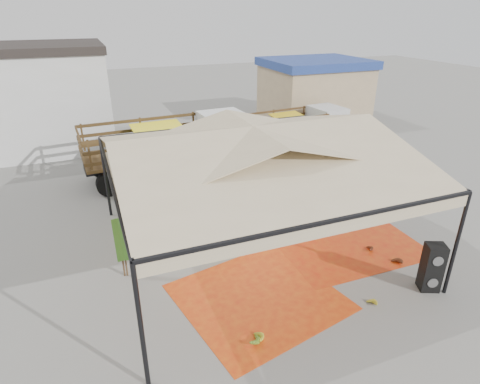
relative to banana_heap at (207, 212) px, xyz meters
name	(u,v)px	position (x,y,z in m)	size (l,w,h in m)	color
ground	(251,247)	(0.92, -1.84, -0.57)	(90.00, 90.00, 0.00)	slate
canopy_tent	(253,150)	(0.92, -1.84, 2.73)	(8.10, 8.10, 4.00)	black
building_tan	(314,91)	(10.92, 11.16, 1.50)	(6.30, 5.30, 4.10)	tan
tarp_left	(258,297)	(0.14, -4.16, -0.57)	(3.93, 3.74, 0.01)	#D75E14
tarp_right	(337,235)	(3.94, -2.19, -0.57)	(4.45, 4.67, 0.01)	#C35212
banana_heap	(207,212)	(0.00, 0.00, 0.00)	(5.34, 4.39, 1.15)	#517318
hand_yellow_a	(371,302)	(2.73, -5.54, -0.48)	(0.39, 0.32, 0.18)	gold
hand_yellow_b	(256,336)	(-0.53, -5.54, -0.47)	(0.47, 0.39, 0.22)	gold
hand_red_a	(368,248)	(4.31, -3.37, -0.48)	(0.42, 0.34, 0.19)	#592914
hand_red_b	(397,261)	(4.62, -4.32, -0.47)	(0.47, 0.39, 0.21)	#592614
hand_green	(252,338)	(-0.64, -5.54, -0.46)	(0.50, 0.41, 0.23)	#417518
hanging_bunches	(336,178)	(2.97, -3.11, 2.05)	(3.24, 0.24, 0.20)	#407E1A
speaker_stack	(432,267)	(4.62, -5.54, 0.12)	(0.64, 0.60, 1.39)	black
banana_leaves	(134,270)	(-2.78, -1.73, -0.57)	(0.96, 1.36, 3.70)	#387920
vendor	(228,183)	(1.45, 1.75, 0.16)	(0.54, 0.35, 1.47)	gray
truck_left	(176,141)	(0.23, 5.29, 1.00)	(7.60, 3.02, 2.56)	#493418
truck_right	(298,125)	(7.37, 6.76, 0.68)	(6.07, 2.59, 2.03)	#4D3919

